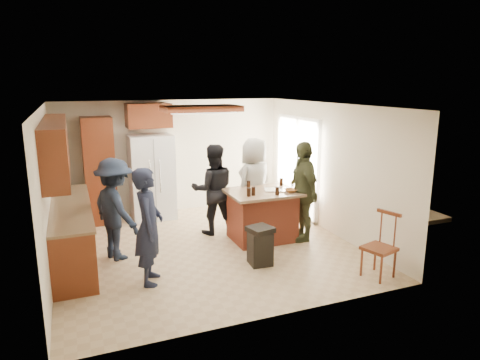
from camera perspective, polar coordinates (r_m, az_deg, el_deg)
name	(u,v)px	position (r m, az deg, el deg)	size (l,w,h in m)	color
room_shell	(357,166)	(10.87, 15.30, 1.79)	(8.00, 5.20, 5.00)	tan
person_front_left	(149,226)	(6.30, -12.08, -6.05)	(0.63, 0.46, 1.72)	#1A1F34
person_behind_left	(213,189)	(8.19, -3.58, -1.27)	(0.85, 0.52, 1.74)	black
person_behind_right	(255,184)	(8.44, 1.96, -0.53)	(0.89, 0.58, 1.83)	#97968F
person_side_right	(303,191)	(7.93, 8.37, -1.47)	(1.08, 0.55, 1.85)	#393C23
person_counter	(115,209)	(7.30, -16.27, -3.76)	(1.09, 0.51, 1.69)	#1B2437
left_cabinetry	(67,203)	(7.50, -22.11, -2.88)	(0.64, 3.00, 2.30)	maroon
back_wall_units	(112,157)	(9.21, -16.69, 3.01)	(1.80, 0.60, 2.45)	maroon
refrigerator	(152,177)	(9.31, -11.67, 0.39)	(0.90, 0.76, 1.80)	white
kitchen_island	(262,215)	(7.96, 2.95, -4.66)	(1.28, 1.03, 0.93)	#A8422B
island_items	(274,189)	(7.81, 4.58, -1.24)	(0.97, 0.68, 0.15)	silver
trash_bin	(260,245)	(6.94, 2.70, -8.70)	(0.43, 0.43, 0.63)	black
spindle_chair	(380,248)	(6.80, 18.15, -8.61)	(0.52, 0.52, 0.99)	maroon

